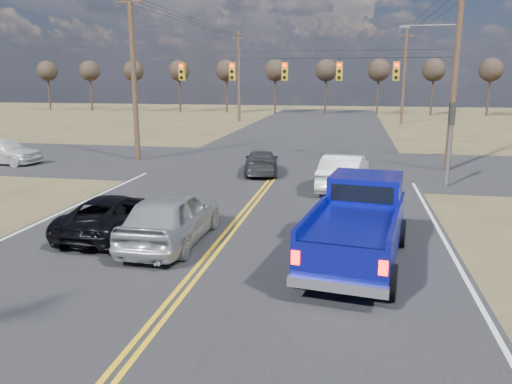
% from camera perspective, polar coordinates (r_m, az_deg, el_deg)
% --- Properties ---
extents(ground, '(160.00, 160.00, 0.00)m').
position_cam_1_polar(ground, '(12.09, -8.75, -11.54)').
color(ground, brown).
rests_on(ground, ground).
extents(road_main, '(14.00, 120.00, 0.02)m').
position_cam_1_polar(road_main, '(21.27, 0.24, -0.56)').
color(road_main, '#28282B').
rests_on(road_main, ground).
extents(road_cross, '(120.00, 12.00, 0.02)m').
position_cam_1_polar(road_cross, '(29.01, 3.18, 3.08)').
color(road_cross, '#28282B').
rests_on(road_cross, ground).
extents(signal_gantry, '(19.60, 4.83, 10.00)m').
position_cam_1_polar(signal_gantry, '(28.31, 4.28, 13.12)').
color(signal_gantry, '#473323').
rests_on(signal_gantry, ground).
extents(utility_poles, '(19.60, 58.32, 10.00)m').
position_cam_1_polar(utility_poles, '(27.59, 3.02, 13.48)').
color(utility_poles, '#473323').
rests_on(utility_poles, ground).
extents(treeline, '(87.00, 117.80, 7.40)m').
position_cam_1_polar(treeline, '(37.49, 5.21, 14.04)').
color(treeline, '#33261C').
rests_on(treeline, ground).
extents(pickup_truck, '(3.02, 6.17, 2.22)m').
position_cam_1_polar(pickup_truck, '(13.83, 11.60, -3.69)').
color(pickup_truck, black).
rests_on(pickup_truck, ground).
extents(silver_suv, '(2.02, 4.96, 1.69)m').
position_cam_1_polar(silver_suv, '(15.39, -9.64, -2.82)').
color(silver_suv, '#9A9EA2').
rests_on(silver_suv, ground).
extents(black_suv, '(2.32, 4.77, 1.31)m').
position_cam_1_polar(black_suv, '(16.76, -15.77, -2.50)').
color(black_suv, black).
rests_on(black_suv, ground).
extents(white_car_queue, '(2.33, 5.10, 1.62)m').
position_cam_1_polar(white_car_queue, '(22.92, 10.04, 2.30)').
color(white_car_queue, silver).
rests_on(white_car_queue, ground).
extents(dgrey_car_queue, '(2.38, 4.47, 1.23)m').
position_cam_1_polar(dgrey_car_queue, '(26.28, 0.62, 3.42)').
color(dgrey_car_queue, '#36363B').
rests_on(dgrey_car_queue, ground).
extents(cross_car_west, '(2.26, 4.74, 1.56)m').
position_cam_1_polar(cross_car_west, '(32.82, -26.98, 4.22)').
color(cross_car_west, white).
rests_on(cross_car_west, ground).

